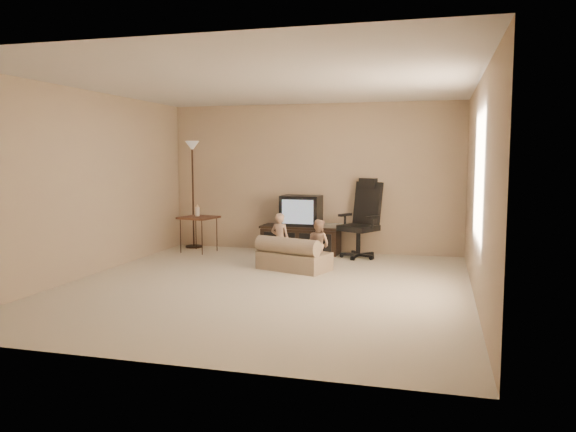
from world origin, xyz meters
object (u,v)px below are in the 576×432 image
floor_lamp (193,170)px  toddler_right (318,245)px  tv_stand (301,229)px  office_chair (361,229)px  toddler_left (280,240)px  side_table (198,218)px  child_sofa (292,257)px

floor_lamp → toddler_right: floor_lamp is taller
tv_stand → toddler_right: bearing=-65.0°
tv_stand → floor_lamp: size_ratio=0.72×
floor_lamp → office_chair: bearing=-4.0°
toddler_left → toddler_right: 0.59m
office_chair → side_table: size_ratio=1.55×
child_sofa → toddler_left: bearing=159.2°
floor_lamp → child_sofa: 2.92m
side_table → toddler_left: (1.69, -0.88, -0.19)m
floor_lamp → toddler_right: bearing=-28.0°
office_chair → floor_lamp: (-3.02, 0.21, 0.92)m
office_chair → side_table: bearing=-146.8°
tv_stand → toddler_right: (0.57, -1.30, -0.04)m
floor_lamp → toddler_right: (2.56, -1.36, -1.01)m
toddler_left → toddler_right: (0.59, -0.06, -0.04)m
tv_stand → child_sofa: size_ratio=1.23×
child_sofa → toddler_right: size_ratio=1.52×
office_chair → toddler_left: size_ratio=1.59×
tv_stand → office_chair: (1.03, -0.16, 0.05)m
tv_stand → side_table: 1.75m
tv_stand → toddler_left: (-0.02, -1.25, -0.00)m
toddler_right → child_sofa: bearing=45.8°
office_chair → floor_lamp: floor_lamp is taller
office_chair → toddler_left: 1.51m
office_chair → toddler_left: bearing=-105.0°
tv_stand → toddler_left: tv_stand is taller
office_chair → child_sofa: size_ratio=1.15×
floor_lamp → child_sofa: floor_lamp is taller
tv_stand → child_sofa: (0.22, -1.44, -0.21)m
side_table → floor_lamp: (-0.29, 0.42, 0.79)m
office_chair → side_table: (-2.74, -0.21, 0.13)m
side_table → toddler_left: size_ratio=1.03×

